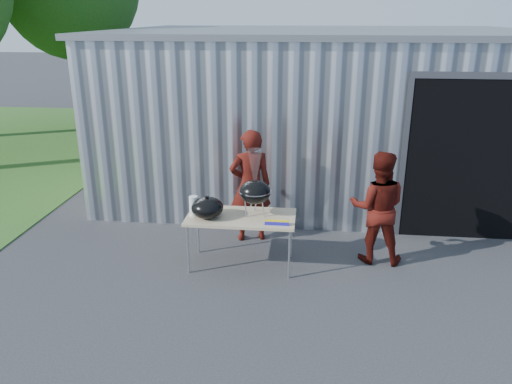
# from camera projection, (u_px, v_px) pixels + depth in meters

# --- Properties ---
(ground) EXTENTS (80.00, 80.00, 0.00)m
(ground) POSITION_uv_depth(u_px,v_px,m) (260.00, 278.00, 6.77)
(ground) COLOR #2E2E30
(building) EXTENTS (8.20, 6.20, 3.10)m
(building) POSITION_uv_depth(u_px,v_px,m) (326.00, 107.00, 10.45)
(building) COLOR silver
(building) RESTS_ON ground
(folding_table) EXTENTS (1.50, 0.75, 0.75)m
(folding_table) POSITION_uv_depth(u_px,v_px,m) (241.00, 219.00, 6.91)
(folding_table) COLOR tan
(folding_table) RESTS_ON ground
(kettle_grill) EXTENTS (0.44, 0.44, 0.94)m
(kettle_grill) POSITION_uv_depth(u_px,v_px,m) (255.00, 186.00, 6.80)
(kettle_grill) COLOR black
(kettle_grill) RESTS_ON folding_table
(grill_lid) EXTENTS (0.44, 0.44, 0.32)m
(grill_lid) POSITION_uv_depth(u_px,v_px,m) (207.00, 208.00, 6.80)
(grill_lid) COLOR black
(grill_lid) RESTS_ON folding_table
(paper_towels) EXTENTS (0.12, 0.12, 0.28)m
(paper_towels) POSITION_uv_depth(u_px,v_px,m) (194.00, 206.00, 6.86)
(paper_towels) COLOR white
(paper_towels) RESTS_ON folding_table
(white_tub) EXTENTS (0.20, 0.15, 0.10)m
(white_tub) POSITION_uv_depth(u_px,v_px,m) (204.00, 207.00, 7.08)
(white_tub) COLOR white
(white_tub) RESTS_ON folding_table
(foil_box) EXTENTS (0.32, 0.05, 0.06)m
(foil_box) POSITION_uv_depth(u_px,v_px,m) (277.00, 223.00, 6.59)
(foil_box) COLOR #1F1BB2
(foil_box) RESTS_ON folding_table
(person_cook) EXTENTS (0.74, 0.58, 1.77)m
(person_cook) POSITION_uv_depth(u_px,v_px,m) (250.00, 186.00, 7.68)
(person_cook) COLOR #460F0A
(person_cook) RESTS_ON ground
(person_bystander) EXTENTS (0.84, 0.68, 1.63)m
(person_bystander) POSITION_uv_depth(u_px,v_px,m) (378.00, 207.00, 7.02)
(person_bystander) COLOR #460F0A
(person_bystander) RESTS_ON ground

